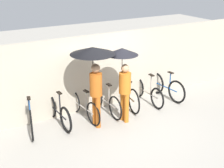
# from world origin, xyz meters

# --- Properties ---
(ground_plane) EXTENTS (30.00, 30.00, 0.00)m
(ground_plane) POSITION_xyz_m (0.00, 0.00, 0.00)
(ground_plane) COLOR #9E998E
(back_wall) EXTENTS (12.37, 0.12, 2.23)m
(back_wall) POSITION_xyz_m (0.00, 1.71, 1.11)
(back_wall) COLOR #B2A893
(back_wall) RESTS_ON ground
(parked_bicycle_0) EXTENTS (0.56, 1.71, 1.05)m
(parked_bicycle_0) POSITION_xyz_m (-2.18, 1.34, 0.40)
(parked_bicycle_0) COLOR black
(parked_bicycle_0) RESTS_ON ground
(parked_bicycle_1) EXTENTS (0.44, 1.72, 1.01)m
(parked_bicycle_1) POSITION_xyz_m (-1.46, 1.29, 0.36)
(parked_bicycle_1) COLOR black
(parked_bicycle_1) RESTS_ON ground
(parked_bicycle_2) EXTENTS (0.44, 1.70, 1.04)m
(parked_bicycle_2) POSITION_xyz_m (-0.73, 1.26, 0.36)
(parked_bicycle_2) COLOR black
(parked_bicycle_2) RESTS_ON ground
(parked_bicycle_3) EXTENTS (0.44, 1.78, 1.05)m
(parked_bicycle_3) POSITION_xyz_m (0.00, 1.28, 0.37)
(parked_bicycle_3) COLOR black
(parked_bicycle_3) RESTS_ON ground
(parked_bicycle_4) EXTENTS (0.44, 1.74, 0.97)m
(parked_bicycle_4) POSITION_xyz_m (0.73, 1.29, 0.39)
(parked_bicycle_4) COLOR black
(parked_bicycle_4) RESTS_ON ground
(parked_bicycle_5) EXTENTS (0.44, 1.72, 1.02)m
(parked_bicycle_5) POSITION_xyz_m (1.46, 1.25, 0.35)
(parked_bicycle_5) COLOR black
(parked_bicycle_5) RESTS_ON ground
(parked_bicycle_6) EXTENTS (0.44, 1.68, 1.10)m
(parked_bicycle_6) POSITION_xyz_m (2.18, 1.23, 0.38)
(parked_bicycle_6) COLOR black
(parked_bicycle_6) RESTS_ON ground
(pedestrian_leading) EXTENTS (1.14, 1.14, 2.13)m
(pedestrian_leading) POSITION_xyz_m (-0.62, 0.77, 1.73)
(pedestrian_leading) COLOR #B25619
(pedestrian_leading) RESTS_ON ground
(pedestrian_center) EXTENTS (0.84, 0.84, 2.03)m
(pedestrian_center) POSITION_xyz_m (0.18, 0.62, 1.52)
(pedestrian_center) COLOR #C66B1E
(pedestrian_center) RESTS_ON ground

